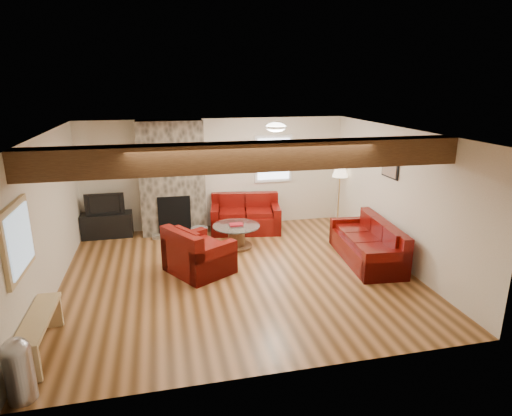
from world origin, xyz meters
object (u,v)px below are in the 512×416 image
Objects in this scene: loveseat at (245,214)px; tv_cabinet at (107,225)px; coffee_table at (236,236)px; television at (105,203)px; floor_lamp at (340,175)px; armchair_red at (199,249)px; sofa_three at (367,241)px.

loveseat is 3.05m from tv_cabinet.
coffee_table is 2.97m from television.
coffee_table is 0.90× the size of tv_cabinet.
floor_lamp reaches higher than coffee_table.
armchair_red is 0.98× the size of tv_cabinet.
floor_lamp reaches higher than sofa_three.
tv_cabinet is 1.31× the size of television.
television is at bearing 7.29° from armchair_red.
loveseat reaches higher than tv_cabinet.
coffee_table is 2.93m from tv_cabinet.
tv_cabinet is (-3.03, 0.30, -0.14)m from loveseat.
armchair_red is at bearing -51.56° from television.
floor_lamp is (5.25, -0.36, 0.46)m from television.
loveseat is at bearing 178.37° from floor_lamp.
television is (-3.03, 0.30, 0.36)m from loveseat.
sofa_three is at bearing -124.79° from armchair_red.
loveseat reaches higher than coffee_table.
television reaches higher than tv_cabinet.
floor_lamp reaches higher than loveseat.
television is at bearing 154.90° from coffee_table.
floor_lamp is at bearing 176.34° from sofa_three.
armchair_red reaches higher than loveseat.
sofa_three is 5.51m from tv_cabinet.
sofa_three is at bearing -26.50° from television.
floor_lamp is at bearing 7.44° from loveseat.
floor_lamp reaches higher than armchair_red.
tv_cabinet is at bearing 0.00° from television.
sofa_three is 3.14m from armchair_red.
floor_lamp reaches higher than television.
coffee_table is 1.18× the size of television.
television reaches higher than loveseat.
armchair_red is 4.02m from floor_lamp.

